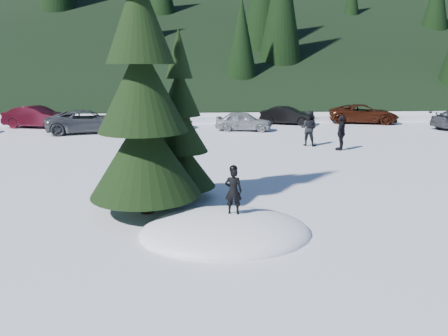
{
  "coord_description": "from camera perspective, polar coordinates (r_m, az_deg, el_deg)",
  "views": [
    {
      "loc": [
        -0.8,
        -10.61,
        4.25
      ],
      "look_at": [
        0.15,
        2.7,
        1.1
      ],
      "focal_mm": 35.0,
      "sensor_mm": 36.0,
      "label": 1
    }
  ],
  "objects": [
    {
      "name": "spruce_short",
      "position": [
        13.98,
        -5.69,
        4.39
      ],
      "size": [
        2.2,
        2.2,
        5.37
      ],
      "color": "#301D10",
      "rests_on": "ground"
    },
    {
      "name": "car_3",
      "position": [
        30.69,
        -8.71,
        6.49
      ],
      "size": [
        5.12,
        2.75,
        1.41
      ],
      "primitive_type": "imported",
      "rotation": [
        0.0,
        0.0,
        1.4
      ],
      "color": "black",
      "rests_on": "ground"
    },
    {
      "name": "car_5",
      "position": [
        32.64,
        8.29,
        6.81
      ],
      "size": [
        4.18,
        2.65,
        1.3
      ],
      "primitive_type": "imported",
      "rotation": [
        0.0,
        0.0,
        1.22
      ],
      "color": "black",
      "rests_on": "ground"
    },
    {
      "name": "car_1",
      "position": [
        33.15,
        -23.24,
        6.14
      ],
      "size": [
        4.78,
        2.59,
        1.5
      ],
      "primitive_type": "imported",
      "rotation": [
        0.0,
        0.0,
        1.34
      ],
      "color": "#3C0A16",
      "rests_on": "ground"
    },
    {
      "name": "car_6",
      "position": [
        34.61,
        17.76,
        6.76
      ],
      "size": [
        5.45,
        3.51,
        1.4
      ],
      "primitive_type": "imported",
      "rotation": [
        0.0,
        0.0,
        1.32
      ],
      "color": "#38150A",
      "rests_on": "ground"
    },
    {
      "name": "spruce_tall",
      "position": [
        12.53,
        -10.62,
        8.8
      ],
      "size": [
        3.2,
        3.2,
        8.6
      ],
      "color": "#301D10",
      "rests_on": "ground"
    },
    {
      "name": "forest_hillside",
      "position": [
        65.14,
        -3.57,
        20.53
      ],
      "size": [
        200.0,
        60.0,
        25.0
      ],
      "primitive_type": null,
      "color": "black",
      "rests_on": "ground"
    },
    {
      "name": "car_2",
      "position": [
        29.61,
        -17.39,
        5.84
      ],
      "size": [
        5.68,
        3.7,
        1.45
      ],
      "primitive_type": "imported",
      "rotation": [
        0.0,
        0.0,
        1.84
      ],
      "color": "#474B4E",
      "rests_on": "ground"
    },
    {
      "name": "adult_0",
      "position": [
        23.99,
        11.0,
        5.12
      ],
      "size": [
        1.15,
        1.07,
        1.89
      ],
      "primitive_type": "imported",
      "rotation": [
        0.0,
        0.0,
        2.64
      ],
      "color": "black",
      "rests_on": "ground"
    },
    {
      "name": "adult_1",
      "position": [
        23.09,
        15.05,
        4.47
      ],
      "size": [
        0.95,
        1.11,
        1.79
      ],
      "primitive_type": "imported",
      "rotation": [
        0.0,
        0.0,
        4.12
      ],
      "color": "black",
      "rests_on": "ground"
    },
    {
      "name": "ground",
      "position": [
        11.46,
        0.21,
        -8.48
      ],
      "size": [
        200.0,
        200.0,
        0.0
      ],
      "primitive_type": "plane",
      "color": "white",
      "rests_on": "ground"
    },
    {
      "name": "snow_mound",
      "position": [
        11.46,
        0.21,
        -8.48
      ],
      "size": [
        4.48,
        3.52,
        0.96
      ],
      "primitive_type": "ellipsoid",
      "color": "white",
      "rests_on": "ground"
    },
    {
      "name": "child_skier",
      "position": [
        11.26,
        1.23,
        -3.01
      ],
      "size": [
        0.49,
        0.37,
        1.22
      ],
      "primitive_type": "imported",
      "rotation": [
        0.0,
        0.0,
        2.94
      ],
      "color": "black",
      "rests_on": "snow_mound"
    },
    {
      "name": "car_4",
      "position": [
        29.14,
        2.59,
        6.13
      ],
      "size": [
        3.95,
        2.25,
        1.27
      ],
      "primitive_type": "imported",
      "rotation": [
        0.0,
        0.0,
        1.36
      ],
      "color": "#94989D",
      "rests_on": "ground"
    }
  ]
}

